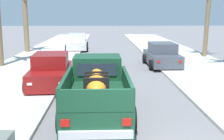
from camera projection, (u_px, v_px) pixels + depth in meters
sidewalk_left at (31, 68)px, 18.57m from camera, size 4.95×60.00×0.12m
sidewalk_right at (197, 67)px, 18.88m from camera, size 4.95×60.00×0.12m
curb_left at (49, 68)px, 18.61m from camera, size 0.16×60.00×0.10m
curb_right at (180, 67)px, 18.85m from camera, size 0.16×60.00×0.10m
pickup_truck at (97, 91)px, 10.01m from camera, size 2.25×5.23×1.80m
car_left_near at (77, 42)px, 28.17m from camera, size 2.15×4.32×1.54m
car_right_near at (162, 56)px, 19.34m from camera, size 2.08×4.28×1.54m
car_left_mid at (51, 71)px, 14.07m from camera, size 2.21×4.34×1.54m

